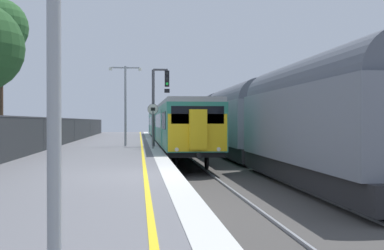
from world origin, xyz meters
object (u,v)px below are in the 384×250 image
speed_limit_sign (153,120)px  background_tree_centre (0,30)px  freight_train_adjacent_track (237,119)px  signal_gantry (158,98)px  commuter_train_at_platform (170,124)px  platform_lamp_mid (125,98)px

speed_limit_sign → background_tree_centre: size_ratio=0.30×
freight_train_adjacent_track → speed_limit_sign: 7.76m
signal_gantry → speed_limit_sign: bearing=-97.9°
commuter_train_at_platform → speed_limit_sign: 13.97m
signal_gantry → speed_limit_sign: size_ratio=1.91×
signal_gantry → background_tree_centre: background_tree_centre is taller
commuter_train_at_platform → platform_lamp_mid: bearing=-107.3°
speed_limit_sign → background_tree_centre: (-8.35, 0.35, 4.94)m
commuter_train_at_platform → background_tree_centre: bearing=-127.1°
freight_train_adjacent_track → signal_gantry: signal_gantry is taller
signal_gantry → speed_limit_sign: signal_gantry is taller
signal_gantry → background_tree_centre: bearing=-164.6°
freight_train_adjacent_track → signal_gantry: bearing=-156.8°
freight_train_adjacent_track → signal_gantry: size_ratio=8.84×
commuter_train_at_platform → speed_limit_sign: (-1.85, -13.84, 0.34)m
background_tree_centre → speed_limit_sign: bearing=-2.4°
background_tree_centre → platform_lamp_mid: bearing=19.7°
freight_train_adjacent_track → background_tree_centre: bearing=-161.5°
freight_train_adjacent_track → commuter_train_at_platform: bearing=114.6°
commuter_train_at_platform → background_tree_centre: size_ratio=4.73×
speed_limit_sign → platform_lamp_mid: size_ratio=0.51×
freight_train_adjacent_track → background_tree_centre: background_tree_centre is taller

